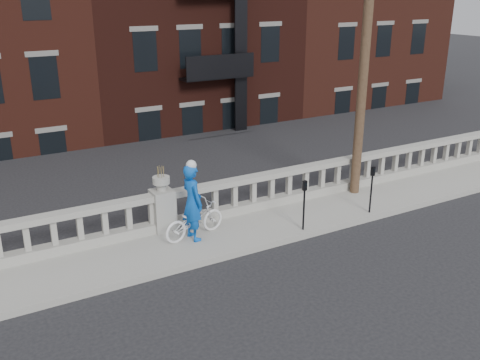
% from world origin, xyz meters
% --- Properties ---
extents(ground, '(120.00, 120.00, 0.00)m').
position_xyz_m(ground, '(0.00, 0.00, 0.00)').
color(ground, black).
rests_on(ground, ground).
extents(sidewalk, '(32.00, 2.20, 0.15)m').
position_xyz_m(sidewalk, '(0.00, 3.00, 0.07)').
color(sidewalk, '#9B9990').
rests_on(sidewalk, ground).
extents(balustrade, '(28.00, 0.34, 1.03)m').
position_xyz_m(balustrade, '(0.00, 3.95, 0.64)').
color(balustrade, '#9B9990').
rests_on(balustrade, sidewalk).
extents(planter_pedestal, '(0.55, 0.55, 1.76)m').
position_xyz_m(planter_pedestal, '(0.00, 3.95, 0.83)').
color(planter_pedestal, '#9B9990').
rests_on(planter_pedestal, sidewalk).
extents(lower_level, '(80.00, 44.00, 20.80)m').
position_xyz_m(lower_level, '(0.56, 23.04, 2.63)').
color(lower_level, '#605E59').
rests_on(lower_level, ground).
extents(utility_pole, '(1.60, 0.28, 10.00)m').
position_xyz_m(utility_pole, '(6.20, 3.60, 5.24)').
color(utility_pole, '#422D1E').
rests_on(utility_pole, sidewalk).
extents(parking_meter_c, '(0.10, 0.09, 1.36)m').
position_xyz_m(parking_meter_c, '(3.19, 2.15, 1.00)').
color(parking_meter_c, black).
rests_on(parking_meter_c, sidewalk).
extents(parking_meter_d, '(0.10, 0.09, 1.36)m').
position_xyz_m(parking_meter_d, '(5.50, 2.15, 1.00)').
color(parking_meter_d, black).
rests_on(parking_meter_d, sidewalk).
extents(bicycle, '(1.81, 0.92, 0.91)m').
position_xyz_m(bicycle, '(0.54, 3.18, 0.60)').
color(bicycle, white).
rests_on(bicycle, sidewalk).
extents(cyclist, '(0.54, 0.76, 1.97)m').
position_xyz_m(cyclist, '(0.46, 3.09, 1.13)').
color(cyclist, blue).
rests_on(cyclist, sidewalk).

